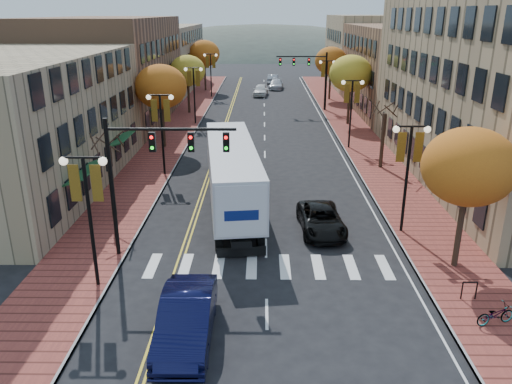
{
  "coord_description": "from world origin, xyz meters",
  "views": [
    {
      "loc": [
        -0.21,
        -19.36,
        11.58
      ],
      "look_at": [
        -0.55,
        6.46,
        2.2
      ],
      "focal_mm": 35.0,
      "sensor_mm": 36.0,
      "label": 1
    }
  ],
  "objects_px": {
    "navy_sedan": "(186,319)",
    "bicycle": "(495,314)",
    "black_suv": "(321,220)",
    "semi_truck": "(231,167)"
  },
  "relations": [
    {
      "from": "semi_truck",
      "to": "navy_sedan",
      "type": "distance_m",
      "value": 14.25
    },
    {
      "from": "semi_truck",
      "to": "bicycle",
      "type": "relative_size",
      "value": 10.27
    },
    {
      "from": "navy_sedan",
      "to": "black_suv",
      "type": "distance_m",
      "value": 11.58
    },
    {
      "from": "semi_truck",
      "to": "bicycle",
      "type": "bearing_deg",
      "value": -57.42
    },
    {
      "from": "semi_truck",
      "to": "navy_sedan",
      "type": "relative_size",
      "value": 3.08
    },
    {
      "from": "navy_sedan",
      "to": "bicycle",
      "type": "height_order",
      "value": "navy_sedan"
    },
    {
      "from": "bicycle",
      "to": "black_suv",
      "type": "bearing_deg",
      "value": 17.38
    },
    {
      "from": "semi_truck",
      "to": "navy_sedan",
      "type": "xyz_separation_m",
      "value": [
        -0.8,
        -14.14,
        -1.51
      ]
    },
    {
      "from": "black_suv",
      "to": "bicycle",
      "type": "height_order",
      "value": "black_suv"
    },
    {
      "from": "navy_sedan",
      "to": "semi_truck",
      "type": "bearing_deg",
      "value": 86.06
    }
  ]
}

